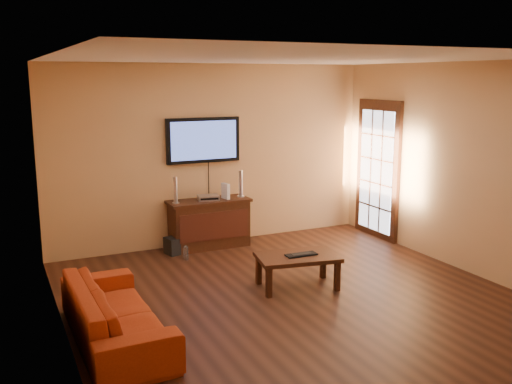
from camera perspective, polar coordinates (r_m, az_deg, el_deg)
ground_plane at (r=6.74m, az=3.59°, el=-10.38°), size 5.00×5.00×0.00m
room_walls at (r=6.86m, az=1.24°, el=4.61°), size 5.00×5.00×5.00m
french_door at (r=9.15m, az=12.06°, el=2.05°), size 0.07×1.02×2.22m
media_console at (r=8.52m, az=-4.69°, el=-3.14°), size 1.22×0.47×0.72m
television at (r=8.48m, az=-5.29°, el=5.19°), size 1.13×0.08×0.67m
coffee_table at (r=6.91m, az=4.17°, el=-6.76°), size 1.05×0.74×0.41m
sofa at (r=5.72m, az=-13.92°, el=-10.79°), size 0.60×1.93×0.75m
speaker_left at (r=8.22m, az=-8.06°, el=0.07°), size 0.11×0.11×0.39m
speaker_right at (r=8.60m, az=-1.54°, el=0.74°), size 0.11×0.11×0.40m
av_receiver at (r=8.43m, az=-4.79°, el=-0.55°), size 0.35×0.28×0.07m
game_console at (r=8.48m, az=-3.06°, el=0.10°), size 0.08×0.17×0.23m
subwoofer at (r=8.32m, az=-8.14°, el=-5.32°), size 0.29×0.29×0.24m
bottle at (r=8.04m, az=-7.04°, el=-6.05°), size 0.07×0.07×0.21m
keyboard at (r=6.89m, az=4.55°, el=-6.25°), size 0.39×0.16×0.02m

